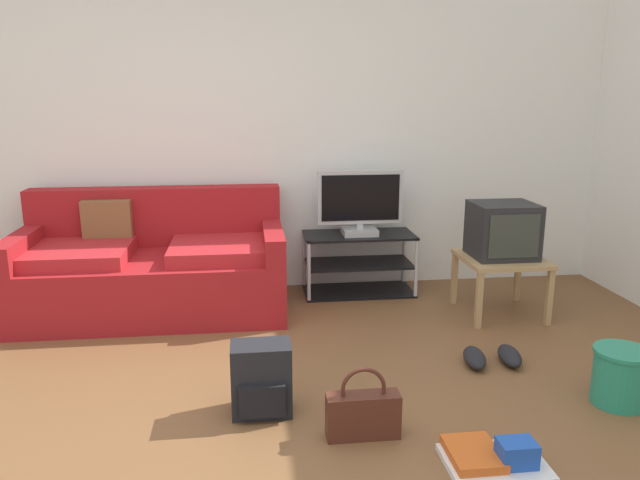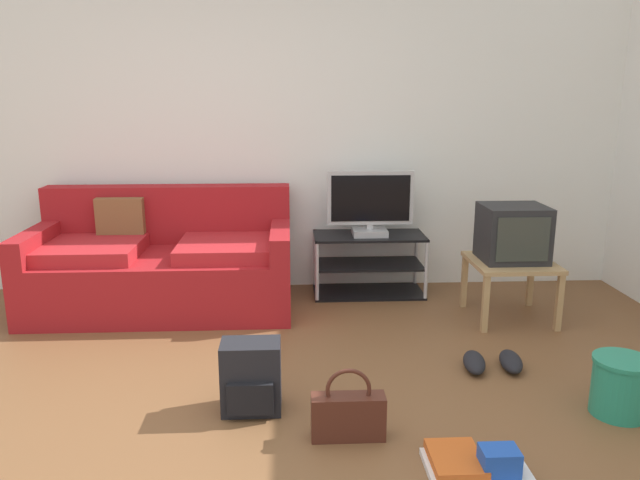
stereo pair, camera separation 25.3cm
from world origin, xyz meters
TOP-DOWN VIEW (x-y plane):
  - ground_plane at (0.00, 0.00)m, footprint 9.00×9.80m
  - wall_back at (0.00, 2.45)m, footprint 9.00×0.10m
  - couch at (-0.67, 1.93)m, footprint 1.91×0.94m
  - tv_stand at (0.92, 2.15)m, footprint 0.88×0.42m
  - flat_tv at (0.92, 2.13)m, footprint 0.68×0.22m
  - side_table at (1.86, 1.54)m, footprint 0.57×0.57m
  - crt_tv at (1.86, 1.56)m, footprint 0.44×0.40m
  - backpack at (0.09, 0.31)m, footprint 0.30×0.27m
  - handbag at (0.56, 0.02)m, footprint 0.35×0.11m
  - cleaning_bucket at (1.95, 0.18)m, footprint 0.30×0.30m
  - sneakers_pair at (1.48, 0.72)m, footprint 0.39×0.30m
  - floor_tray at (1.08, -0.29)m, footprint 0.44×0.33m

SIDE VIEW (x-z plane):
  - ground_plane at x=0.00m, z-range -0.02..0.00m
  - floor_tray at x=1.08m, z-range -0.03..0.11m
  - sneakers_pair at x=1.48m, z-range 0.00..0.09m
  - handbag at x=0.56m, z-range -0.06..0.30m
  - cleaning_bucket at x=1.95m, z-range 0.01..0.31m
  - backpack at x=0.09m, z-range 0.00..0.37m
  - tv_stand at x=0.92m, z-range 0.00..0.49m
  - couch at x=-0.67m, z-range -0.11..0.77m
  - side_table at x=1.86m, z-range 0.16..0.59m
  - crt_tv at x=1.86m, z-range 0.43..0.83m
  - flat_tv at x=0.92m, z-range 0.49..1.00m
  - wall_back at x=0.00m, z-range 0.00..2.70m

